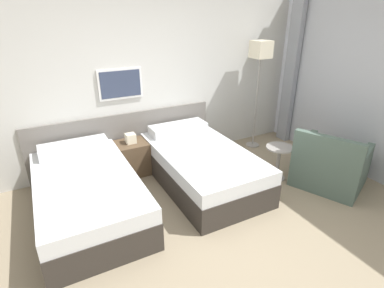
{
  "coord_description": "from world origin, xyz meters",
  "views": [
    {
      "loc": [
        -1.65,
        -2.07,
        2.29
      ],
      "look_at": [
        0.04,
        1.12,
        0.67
      ],
      "focal_mm": 28.0,
      "sensor_mm": 36.0,
      "label": 1
    }
  ],
  "objects_px": {
    "bed_near_window": "(201,165)",
    "floor_lamp": "(260,56)",
    "bed_near_door": "(88,194)",
    "nightstand": "(132,157)",
    "armchair": "(330,167)",
    "side_table": "(279,157)"
  },
  "relations": [
    {
      "from": "armchair",
      "to": "side_table",
      "type": "bearing_deg",
      "value": 25.03
    },
    {
      "from": "bed_near_door",
      "to": "nightstand",
      "type": "distance_m",
      "value": 1.07
    },
    {
      "from": "armchair",
      "to": "nightstand",
      "type": "bearing_deg",
      "value": 32.22
    },
    {
      "from": "bed_near_window",
      "to": "side_table",
      "type": "relative_size",
      "value": 3.91
    },
    {
      "from": "side_table",
      "to": "armchair",
      "type": "xyz_separation_m",
      "value": [
        0.53,
        -0.47,
        -0.07
      ]
    },
    {
      "from": "side_table",
      "to": "bed_near_window",
      "type": "bearing_deg",
      "value": 158.0
    },
    {
      "from": "bed_near_door",
      "to": "bed_near_window",
      "type": "bearing_deg",
      "value": 0.0
    },
    {
      "from": "bed_near_door",
      "to": "side_table",
      "type": "height_order",
      "value": "bed_near_door"
    },
    {
      "from": "floor_lamp",
      "to": "bed_near_window",
      "type": "bearing_deg",
      "value": -155.3
    },
    {
      "from": "bed_near_window",
      "to": "floor_lamp",
      "type": "distance_m",
      "value": 2.11
    },
    {
      "from": "bed_near_door",
      "to": "nightstand",
      "type": "height_order",
      "value": "bed_near_door"
    },
    {
      "from": "bed_near_window",
      "to": "armchair",
      "type": "height_order",
      "value": "armchair"
    },
    {
      "from": "side_table",
      "to": "armchair",
      "type": "height_order",
      "value": "armchair"
    },
    {
      "from": "bed_near_window",
      "to": "nightstand",
      "type": "xyz_separation_m",
      "value": [
        -0.78,
        0.72,
        -0.01
      ]
    },
    {
      "from": "armchair",
      "to": "bed_near_window",
      "type": "bearing_deg",
      "value": 37.13
    },
    {
      "from": "bed_near_door",
      "to": "floor_lamp",
      "type": "distance_m",
      "value": 3.4
    },
    {
      "from": "nightstand",
      "to": "floor_lamp",
      "type": "relative_size",
      "value": 0.35
    },
    {
      "from": "nightstand",
      "to": "armchair",
      "type": "height_order",
      "value": "armchair"
    },
    {
      "from": "floor_lamp",
      "to": "armchair",
      "type": "bearing_deg",
      "value": -86.66
    },
    {
      "from": "floor_lamp",
      "to": "armchair",
      "type": "xyz_separation_m",
      "value": [
        0.09,
        -1.58,
        -1.33
      ]
    },
    {
      "from": "bed_near_door",
      "to": "side_table",
      "type": "relative_size",
      "value": 3.91
    },
    {
      "from": "nightstand",
      "to": "side_table",
      "type": "height_order",
      "value": "nightstand"
    }
  ]
}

